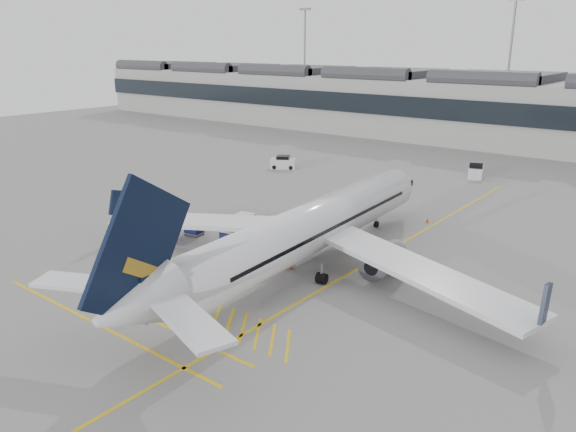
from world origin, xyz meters
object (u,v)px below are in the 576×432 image
Objects in this scene: belt_loader at (351,241)px; pushback_tug at (161,230)px; airliner_main at (307,230)px; ramp_agent_b at (287,258)px; ramp_agent_a at (355,240)px; baggage_cart_a at (232,239)px.

belt_loader is 1.83× the size of pushback_tug.
ramp_agent_b is (-1.07, -1.14, -2.21)m from airliner_main.
belt_loader is 2.25× the size of ramp_agent_a.
belt_loader is 1.33m from ramp_agent_a.
pushback_tug is (-16.37, -7.83, -0.40)m from ramp_agent_a.
ramp_agent_a is 1.00× the size of ramp_agent_b.
ramp_agent_b is (-2.12, -6.86, -0.00)m from ramp_agent_a.
airliner_main is at bearing -117.59° from ramp_agent_a.
ramp_agent_a is (8.57, 6.45, -0.02)m from baggage_cart_a.
baggage_cart_a is (-7.63, -7.25, 0.49)m from belt_loader.
baggage_cart_a is at bearing 12.09° from pushback_tug.
pushback_tug is at bearing 177.08° from baggage_cart_a.
pushback_tug is (-14.25, -0.97, -0.39)m from ramp_agent_b.
belt_loader is at bearing -142.09° from ramp_agent_b.
belt_loader is at bearing 85.56° from airliner_main.
ramp_agent_a reaches higher than baggage_cart_a.
airliner_main is 20.72× the size of ramp_agent_a.
ramp_agent_a is 0.81× the size of pushback_tug.
ramp_agent_a is 7.18m from ramp_agent_b.
airliner_main is 6.21m from ramp_agent_a.
baggage_cart_a is at bearing -177.91° from airliner_main.
baggage_cart_a is 10.73m from ramp_agent_a.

